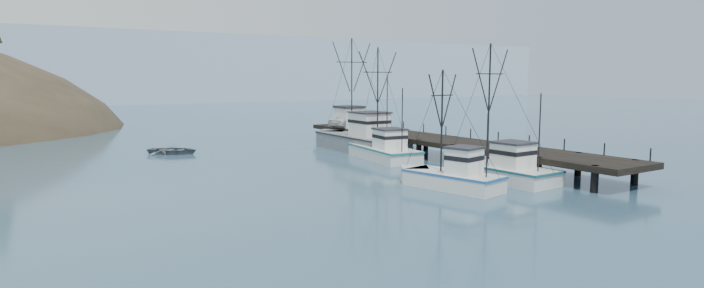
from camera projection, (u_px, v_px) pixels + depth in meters
The scene contains 10 objects.
ground at pixel (440, 201), 37.36m from camera, with size 400.00×400.00×0.00m, color #2F5068.
pier at pixel (438, 141), 58.04m from camera, with size 6.00×44.00×2.00m.
distant_ridge at pixel (122, 103), 184.73m from camera, with size 360.00×40.00×26.00m, color #9EB2C6.
trawler_near at pixel (497, 170), 45.18m from camera, with size 4.06×11.34×11.49m.
trawler_mid at pixel (450, 177), 41.64m from camera, with size 4.53×9.13×9.30m.
trawler_far at pixel (382, 151), 56.84m from camera, with size 5.09×11.69×11.83m.
work_vessel at pixel (359, 140), 63.10m from camera, with size 5.03×15.86×13.25m.
pier_shed at pixel (349, 116), 70.28m from camera, with size 3.00×3.20×2.80m.
pickup_truck at pixel (349, 121), 70.85m from camera, with size 2.69×5.82×1.62m, color silver.
motorboat at pixel (173, 154), 60.59m from camera, with size 3.86×5.40×1.12m, color #585B62.
Camera 1 is at (-24.82, -27.59, 8.34)m, focal length 28.00 mm.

